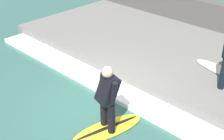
{
  "coord_description": "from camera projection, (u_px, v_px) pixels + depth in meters",
  "views": [
    {
      "loc": [
        -4.05,
        -4.62,
        4.43
      ],
      "look_at": [
        0.77,
        0.0,
        0.7
      ],
      "focal_mm": 50.0,
      "sensor_mm": 36.0,
      "label": 1
    }
  ],
  "objects": [
    {
      "name": "surfer_riding",
      "position": [
        108.0,
        96.0,
        6.33
      ],
      "size": [
        0.51,
        0.64,
        1.5
      ],
      "color": "black",
      "rests_on": "surfboard_riding"
    },
    {
      "name": "back_wall",
      "position": [
        213.0,
        20.0,
        10.92
      ],
      "size": [
        0.5,
        10.9,
        1.27
      ],
      "primitive_type": "cube",
      "color": "#474442",
      "rests_on": "ground_plane"
    },
    {
      "name": "concrete_ledge",
      "position": [
        172.0,
        54.0,
        9.6
      ],
      "size": [
        4.4,
        10.39,
        0.35
      ],
      "primitive_type": "cube",
      "color": "#66635E",
      "rests_on": "ground_plane"
    },
    {
      "name": "wave_foam_crest",
      "position": [
        115.0,
        90.0,
        8.04
      ],
      "size": [
        0.72,
        9.87,
        0.12
      ],
      "primitive_type": "cube",
      "color": "white",
      "rests_on": "ground_plane"
    },
    {
      "name": "ground_plane",
      "position": [
        90.0,
        107.0,
        7.5
      ],
      "size": [
        28.0,
        28.0,
        0.0
      ],
      "primitive_type": "plane",
      "color": "#2D564C"
    },
    {
      "name": "surfboard_riding",
      "position": [
        108.0,
        129.0,
        6.75
      ],
      "size": [
        1.75,
        0.96,
        0.07
      ],
      "color": "yellow",
      "rests_on": "ground_plane"
    }
  ]
}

